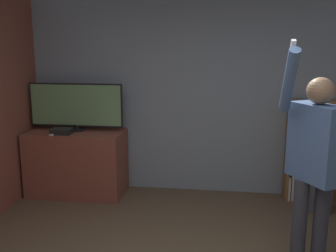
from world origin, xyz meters
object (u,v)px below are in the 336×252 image
object	(u,v)px
game_console	(62,131)
person	(315,157)
television	(76,106)
bookshelf	(315,152)
waste_bin	(321,195)

from	to	relation	value
game_console	person	world-z (taller)	person
television	bookshelf	world-z (taller)	television
bookshelf	person	world-z (taller)	person
television	person	distance (m)	3.18
person	bookshelf	bearing A→B (deg)	136.28
waste_bin	television	bearing A→B (deg)	175.55
television	waste_bin	xyz separation A→B (m)	(3.16, -0.25, -0.99)
bookshelf	person	bearing A→B (deg)	-103.09
television	game_console	bearing A→B (deg)	-118.72
television	person	bearing A→B (deg)	-30.68
television	waste_bin	world-z (taller)	television
television	waste_bin	size ratio (longest dim) A/B	2.94
bookshelf	person	xyz separation A→B (m)	(-0.41, -1.75, 0.43)
game_console	waste_bin	size ratio (longest dim) A/B	0.60
person	television	bearing A→B (deg)	-151.31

